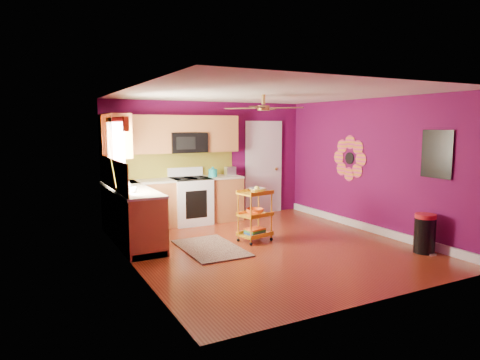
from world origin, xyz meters
TOP-DOWN VIEW (x-y plane):
  - ground at (0.00, 0.00)m, footprint 5.00×5.00m
  - room_envelope at (0.03, 0.00)m, footprint 4.54×5.04m
  - lower_cabinets at (-1.35, 1.82)m, footprint 2.81×2.31m
  - electric_range at (-0.55, 2.17)m, footprint 0.76×0.66m
  - upper_cabinetry at (-1.24, 2.17)m, footprint 2.80×2.30m
  - left_window at (-2.22, 1.05)m, footprint 0.08×1.35m
  - panel_door at (1.35, 2.47)m, footprint 0.95×0.11m
  - right_wall_art at (2.23, -0.34)m, footprint 0.04×2.74m
  - ceiling_fan at (0.00, 0.20)m, footprint 1.01×1.01m
  - shag_rug at (-0.92, 0.30)m, footprint 0.88×1.43m
  - rolling_cart at (-0.04, 0.38)m, footprint 0.61×0.50m
  - trash_can at (1.99, -1.44)m, footprint 0.37×0.38m
  - teal_kettle at (-0.05, 2.15)m, footprint 0.18×0.18m
  - toaster at (0.40, 2.27)m, footprint 0.22×0.15m
  - soap_bottle_a at (-2.03, 1.30)m, footprint 0.08×0.08m
  - soap_bottle_b at (-2.00, 1.31)m, footprint 0.12×0.12m
  - counter_dish at (-1.96, 1.86)m, footprint 0.23×0.23m
  - counter_cup at (-2.02, 0.81)m, footprint 0.11×0.11m

SIDE VIEW (x-z plane):
  - ground at x=0.00m, z-range 0.00..0.00m
  - shag_rug at x=-0.92m, z-range 0.00..0.02m
  - trash_can at x=1.99m, z-range 0.00..0.62m
  - lower_cabinets at x=-1.35m, z-range -0.04..0.90m
  - electric_range at x=-0.55m, z-range -0.08..1.05m
  - rolling_cart at x=-0.04m, z-range 0.01..0.98m
  - counter_dish at x=-1.96m, z-range 0.94..1.00m
  - counter_cup at x=-2.02m, z-range 0.94..1.03m
  - soap_bottle_b at x=-2.00m, z-range 0.94..1.09m
  - teal_kettle at x=-0.05m, z-range 0.92..1.13m
  - panel_door at x=1.35m, z-range -0.05..2.10m
  - soap_bottle_a at x=-2.03m, z-range 0.94..1.12m
  - toaster at x=0.40m, z-range 0.94..1.12m
  - right_wall_art at x=2.23m, z-range 0.92..1.96m
  - room_envelope at x=0.03m, z-range 0.37..2.89m
  - left_window at x=-2.22m, z-range 1.20..2.28m
  - upper_cabinetry at x=-1.24m, z-range 1.17..2.43m
  - ceiling_fan at x=0.00m, z-range 2.16..2.42m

